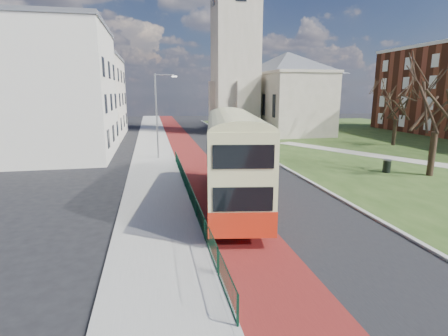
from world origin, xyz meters
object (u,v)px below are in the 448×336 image
object	(u,v)px
winter_tree_near	(440,96)
litter_bin	(387,166)
streetlamp	(158,112)
bus	(233,155)
winter_tree_far	(398,98)

from	to	relation	value
winter_tree_near	litter_bin	world-z (taller)	winter_tree_near
streetlamp	bus	bearing A→B (deg)	-75.97
bus	winter_tree_near	xyz separation A→B (m)	(16.73, 3.79, 3.21)
bus	streetlamp	bearing A→B (deg)	113.73
streetlamp	winter_tree_near	bearing A→B (deg)	-29.13
winter_tree_near	streetlamp	bearing A→B (deg)	150.87
winter_tree_far	streetlamp	bearing A→B (deg)	-173.78
bus	winter_tree_near	bearing A→B (deg)	22.45
winter_tree_near	litter_bin	xyz separation A→B (m)	(-2.64, 1.63, -5.57)
winter_tree_far	litter_bin	world-z (taller)	winter_tree_far
litter_bin	winter_tree_far	bearing A→B (deg)	51.15
winter_tree_near	winter_tree_far	distance (m)	16.47
streetlamp	litter_bin	world-z (taller)	streetlamp
winter_tree_far	litter_bin	size ratio (longest dim) A/B	7.75
streetlamp	litter_bin	distance (m)	20.81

